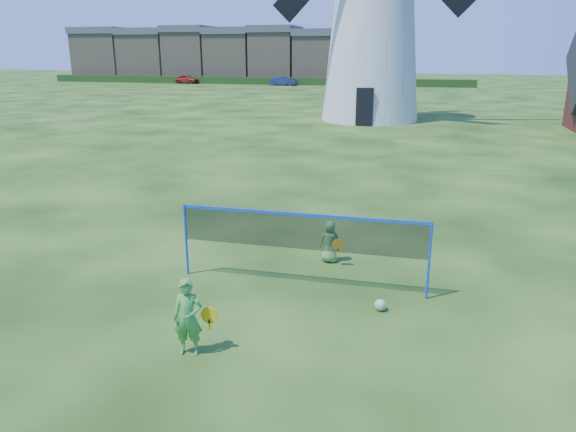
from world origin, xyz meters
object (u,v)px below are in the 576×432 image
Objects in this scene: player_boy at (330,242)px; badminton_net at (301,233)px; play_ball at (380,305)px; car_left at (187,79)px; windmill at (373,15)px; player_girl at (188,317)px; car_right at (283,81)px.

badminton_net is at bearing 76.94° from player_boy.
car_left is at bearing 116.88° from play_ball.
badminton_net is at bearing -86.96° from windmill.
windmill is 28.60m from badminton_net.
player_girl is 4.64m from player_boy.
player_boy is 71.22m from car_left.
windmill is 85.87× the size of play_ball.
car_left is at bearing 129.16° from windmill.
car_left is (-33.34, 65.78, 0.51)m from play_ball.
player_girl is at bearing -111.01° from badminton_net.
windmill is at bearing 93.04° from badminton_net.
car_left is (-31.67, 65.05, -0.52)m from badminton_net.
play_ball is (1.32, -2.17, -0.37)m from player_boy.
car_left is at bearing 81.20° from car_right.
windmill reaches higher than player_girl.
player_boy is 0.26× the size of car_right.
play_ball is at bearing 122.05° from player_boy.
badminton_net reaches higher than car_left.
play_ball is at bearing -83.73° from windmill.
badminton_net is 3.98× the size of player_girl.
badminton_net is 2.10m from play_ball.
car_left reaches higher than player_boy.
player_girl reaches higher than player_boy.
car_right is at bearing -73.87° from player_boy.
car_left is 14.72m from car_right.
windmill is 3.74× the size of badminton_net.
badminton_net is at bearing -142.99° from car_left.
player_girl is 0.35× the size of car_left.
player_girl is 1.31× the size of player_boy.
windmill reaches higher than badminton_net.
car_right is (-17.33, 62.61, 0.12)m from player_boy.
windmill is 5.23× the size of car_left.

